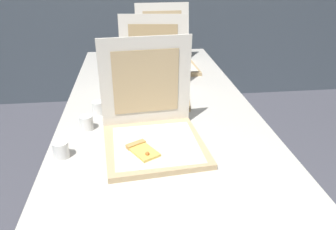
{
  "coord_description": "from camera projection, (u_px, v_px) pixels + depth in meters",
  "views": [
    {
      "loc": [
        -0.13,
        -0.79,
        1.42
      ],
      "look_at": [
        0.02,
        0.47,
        0.81
      ],
      "focal_mm": 34.42,
      "sensor_mm": 36.0,
      "label": 1
    }
  ],
  "objects": [
    {
      "name": "cup_white_mid",
      "position": [
        99.0,
        108.0,
        1.54
      ],
      "size": [
        0.06,
        0.06,
        0.06
      ],
      "primitive_type": "cylinder",
      "color": "white",
      "rests_on": "table"
    },
    {
      "name": "cup_white_near_center",
      "position": [
        86.0,
        123.0,
        1.4
      ],
      "size": [
        0.06,
        0.06,
        0.06
      ],
      "primitive_type": "cylinder",
      "color": "white",
      "rests_on": "table"
    },
    {
      "name": "cup_white_near_left",
      "position": [
        61.0,
        150.0,
        1.2
      ],
      "size": [
        0.06,
        0.06,
        0.06
      ],
      "primitive_type": "cylinder",
      "color": "white",
      "rests_on": "table"
    },
    {
      "name": "pizza_box_front",
      "position": [
        152.0,
        131.0,
        1.28
      ],
      "size": [
        0.42,
        0.42,
        0.4
      ],
      "rotation": [
        0.0,
        0.0,
        0.1
      ],
      "color": "tan",
      "rests_on": "table"
    },
    {
      "name": "table",
      "position": [
        160.0,
        119.0,
        1.6
      ],
      "size": [
        0.94,
        2.33,
        0.75
      ],
      "color": "beige",
      "rests_on": "ground"
    },
    {
      "name": "pizza_box_middle",
      "position": [
        153.0,
        84.0,
        1.76
      ],
      "size": [
        0.43,
        0.44,
        0.4
      ],
      "rotation": [
        0.0,
        0.0,
        -0.12
      ],
      "color": "tan",
      "rests_on": "table"
    },
    {
      "name": "cup_white_far",
      "position": [
        113.0,
        79.0,
        1.91
      ],
      "size": [
        0.06,
        0.06,
        0.06
      ],
      "primitive_type": "cylinder",
      "color": "white",
      "rests_on": "table"
    },
    {
      "name": "pizza_box_back",
      "position": [
        166.0,
        58.0,
        2.21
      ],
      "size": [
        0.4,
        0.46,
        0.4
      ],
      "rotation": [
        0.0,
        0.0,
        0.05
      ],
      "color": "tan",
      "rests_on": "table"
    }
  ]
}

